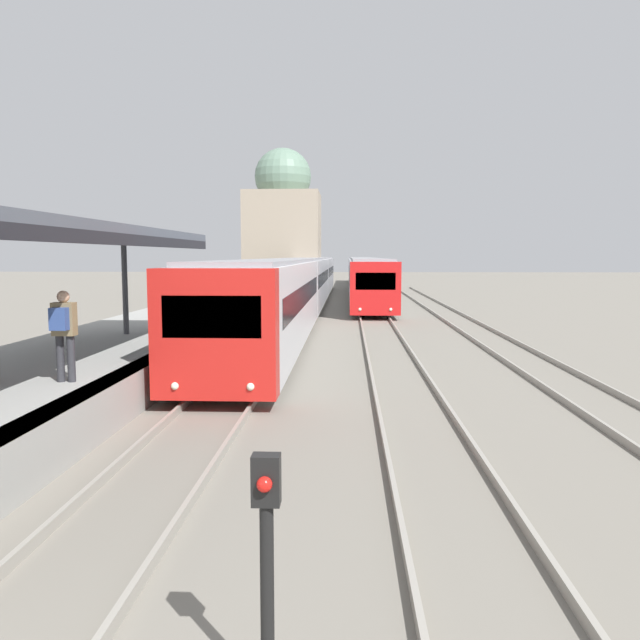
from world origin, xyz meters
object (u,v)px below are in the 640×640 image
train_far (363,273)px  person_on_platform (64,328)px  signal_post_near (267,549)px  train_near (302,281)px

train_far → person_on_platform: bearing=-98.5°
train_far → signal_post_near: bearing=-92.2°
train_near → train_far: train_near is taller
person_on_platform → train_far: bearing=81.5°
person_on_platform → train_near: 26.11m
train_near → signal_post_near: 32.81m
person_on_platform → train_far: train_far is taller
person_on_platform → signal_post_near: 8.17m
person_on_platform → train_far: size_ratio=0.03×
train_far → signal_post_near: 50.25m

